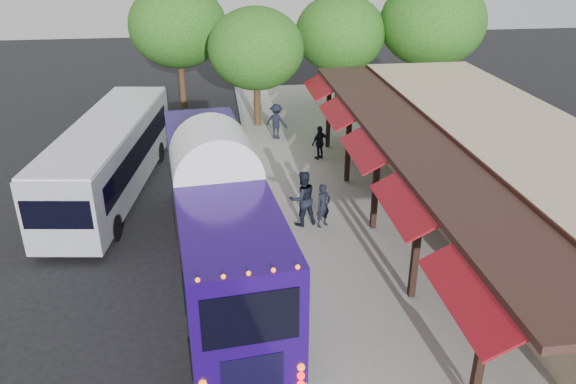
{
  "coord_description": "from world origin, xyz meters",
  "views": [
    {
      "loc": [
        -1.32,
        -12.41,
        9.48
      ],
      "look_at": [
        0.83,
        3.87,
        1.8
      ],
      "focal_mm": 35.0,
      "sensor_mm": 36.0,
      "label": 1
    }
  ],
  "objects_px": {
    "ped_a": "(323,206)",
    "ped_c": "(320,143)",
    "coach_bus": "(218,212)",
    "ped_b": "(303,198)",
    "city_bus": "(110,155)",
    "ped_d": "(276,121)"
  },
  "relations": [
    {
      "from": "ped_a",
      "to": "ped_c",
      "type": "height_order",
      "value": "ped_a"
    },
    {
      "from": "coach_bus",
      "to": "ped_b",
      "type": "height_order",
      "value": "coach_bus"
    },
    {
      "from": "ped_a",
      "to": "ped_c",
      "type": "bearing_deg",
      "value": 49.49
    },
    {
      "from": "ped_a",
      "to": "ped_c",
      "type": "distance_m",
      "value": 6.33
    },
    {
      "from": "city_bus",
      "to": "ped_d",
      "type": "distance_m",
      "value": 8.73
    },
    {
      "from": "ped_b",
      "to": "city_bus",
      "type": "bearing_deg",
      "value": -45.37
    },
    {
      "from": "ped_b",
      "to": "ped_d",
      "type": "distance_m",
      "value": 8.98
    },
    {
      "from": "ped_c",
      "to": "ped_d",
      "type": "bearing_deg",
      "value": -94.39
    },
    {
      "from": "coach_bus",
      "to": "ped_d",
      "type": "bearing_deg",
      "value": 69.4
    },
    {
      "from": "ped_b",
      "to": "ped_c",
      "type": "bearing_deg",
      "value": -122.2
    },
    {
      "from": "ped_b",
      "to": "ped_c",
      "type": "distance_m",
      "value": 6.26
    },
    {
      "from": "city_bus",
      "to": "ped_c",
      "type": "xyz_separation_m",
      "value": [
        8.65,
        2.16,
        -0.69
      ]
    },
    {
      "from": "ped_a",
      "to": "coach_bus",
      "type": "bearing_deg",
      "value": 179.29
    },
    {
      "from": "ped_a",
      "to": "ped_d",
      "type": "xyz_separation_m",
      "value": [
        -0.57,
        9.21,
        0.09
      ]
    },
    {
      "from": "ped_a",
      "to": "ped_d",
      "type": "relative_size",
      "value": 0.9
    },
    {
      "from": "ped_b",
      "to": "ped_c",
      "type": "height_order",
      "value": "ped_b"
    },
    {
      "from": "ped_d",
      "to": "ped_a",
      "type": "bearing_deg",
      "value": 124.85
    },
    {
      "from": "ped_b",
      "to": "ped_d",
      "type": "xyz_separation_m",
      "value": [
        0.11,
        8.98,
        -0.12
      ]
    },
    {
      "from": "ped_a",
      "to": "ped_d",
      "type": "bearing_deg",
      "value": 62.46
    },
    {
      "from": "ped_c",
      "to": "ped_d",
      "type": "distance_m",
      "value": 3.37
    },
    {
      "from": "ped_a",
      "to": "ped_d",
      "type": "distance_m",
      "value": 9.23
    },
    {
      "from": "ped_a",
      "to": "ped_c",
      "type": "relative_size",
      "value": 1.02
    }
  ]
}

